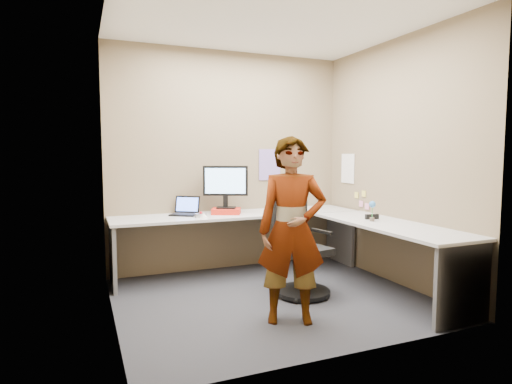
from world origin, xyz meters
name	(u,v)px	position (x,y,z in m)	size (l,w,h in m)	color
ground	(272,298)	(0.00, 0.00, 0.00)	(3.00, 3.00, 0.00)	black
wall_back	(229,161)	(0.00, 1.30, 1.35)	(3.00, 3.00, 0.00)	brown
wall_right	(396,162)	(1.50, 0.00, 1.35)	(2.70, 2.70, 0.00)	brown
wall_left	(110,165)	(-1.50, 0.00, 1.35)	(2.70, 2.70, 0.00)	brown
ceiling	(273,20)	(0.00, 0.00, 2.70)	(3.00, 3.00, 0.00)	white
desk	(293,231)	(0.44, 0.39, 0.59)	(2.98, 2.58, 0.73)	#B4B4B4
paper_ream	(226,211)	(-0.15, 0.99, 0.76)	(0.33, 0.24, 0.07)	red
monitor	(225,183)	(-0.15, 1.01, 1.09)	(0.50, 0.26, 0.50)	black
laptop	(186,210)	(-0.61, 1.10, 0.78)	(0.39, 0.37, 0.21)	black
trackball_mouse	(201,215)	(-0.50, 0.83, 0.76)	(0.12, 0.08, 0.07)	#B7B7BC
origami	(204,216)	(-0.48, 0.76, 0.76)	(0.10, 0.10, 0.06)	white
stapler	(372,217)	(1.20, 0.00, 0.76)	(0.15, 0.04, 0.06)	black
flower	(372,208)	(1.10, -0.12, 0.87)	(0.07, 0.07, 0.22)	brown
calendar_purple	(270,165)	(0.55, 1.29, 1.30)	(0.30, 0.01, 0.40)	#846BB7
calendar_white	(348,168)	(1.49, 0.90, 1.25)	(0.01, 0.28, 0.38)	white
sticky_note_a	(364,194)	(1.49, 0.55, 0.95)	(0.01, 0.07, 0.07)	#F2E059
sticky_note_b	(361,204)	(1.49, 0.60, 0.82)	(0.01, 0.07, 0.07)	pink
sticky_note_c	(367,206)	(1.49, 0.48, 0.80)	(0.01, 0.07, 0.07)	pink
sticky_note_d	(356,195)	(1.49, 0.70, 0.92)	(0.01, 0.07, 0.07)	#F2E059
office_chair	(299,253)	(0.31, 0.02, 0.43)	(0.59, 0.56, 1.05)	black
person	(292,230)	(-0.09, -0.59, 0.79)	(0.58, 0.38, 1.59)	#999399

